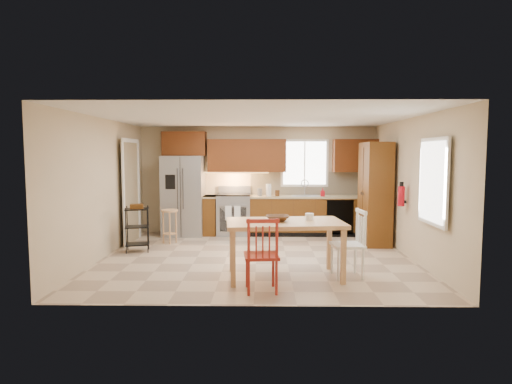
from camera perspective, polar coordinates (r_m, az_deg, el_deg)
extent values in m
plane|color=tan|center=(7.82, 0.05, -8.68)|extent=(5.50, 5.50, 0.00)
cube|color=silver|center=(7.63, 0.05, 9.88)|extent=(5.50, 5.00, 0.02)
cube|color=#CCB793|center=(10.12, 0.24, 1.62)|extent=(5.50, 0.02, 2.50)
cube|color=#CCB793|center=(5.14, -0.33, -1.76)|extent=(5.50, 0.02, 2.50)
cube|color=#CCB793|center=(8.14, -19.69, 0.48)|extent=(0.02, 5.00, 2.50)
cube|color=#CCB793|center=(8.07, 19.97, 0.43)|extent=(0.02, 5.00, 2.50)
cube|color=gray|center=(9.94, -9.63, -0.48)|extent=(0.92, 0.75, 1.82)
cube|color=gray|center=(9.91, -2.97, -3.06)|extent=(0.76, 0.63, 0.92)
cube|color=brown|center=(9.97, -6.12, -3.08)|extent=(0.30, 0.60, 0.90)
cube|color=brown|center=(9.97, 7.67, -3.10)|extent=(2.92, 0.60, 0.90)
cube|color=black|center=(9.77, 11.14, -3.32)|extent=(0.60, 0.02, 0.78)
cube|color=beige|center=(10.18, 7.53, 1.17)|extent=(2.92, 0.03, 0.55)
cube|color=#632E10|center=(10.09, -9.53, 6.37)|extent=(1.00, 0.35, 0.55)
cube|color=#632E10|center=(9.93, -1.21, 4.87)|extent=(1.80, 0.35, 0.75)
cube|color=#632E10|center=(10.15, 13.08, 4.75)|extent=(1.00, 0.35, 0.75)
cube|color=white|center=(10.13, 6.49, 3.86)|extent=(1.12, 0.04, 1.12)
cube|color=gray|center=(9.90, 6.60, -0.76)|extent=(0.62, 0.46, 0.16)
cube|color=#FFBF66|center=(9.93, -2.95, 2.59)|extent=(1.60, 0.30, 0.01)
imported|color=#B00C18|center=(9.83, 8.87, -0.03)|extent=(0.09, 0.09, 0.19)
cylinder|color=white|center=(9.78, 1.69, 0.27)|extent=(0.12, 0.12, 0.28)
cylinder|color=gray|center=(9.79, 0.51, -0.02)|extent=(0.11, 0.11, 0.18)
cylinder|color=#482913|center=(9.77, 2.86, -0.16)|extent=(0.10, 0.10, 0.14)
cube|color=brown|center=(9.14, 15.58, -0.20)|extent=(0.50, 0.95, 2.10)
cylinder|color=#B00C18|center=(8.19, 18.80, -0.53)|extent=(0.12, 0.12, 0.36)
cube|color=white|center=(6.96, 22.57, 1.30)|extent=(0.04, 1.02, 1.32)
cube|color=#8C7A59|center=(9.36, -16.42, -0.10)|extent=(0.04, 0.95, 2.10)
imported|color=#482913|center=(6.42, 2.90, -3.95)|extent=(0.38, 0.38, 0.09)
cylinder|color=white|center=(6.55, 7.13, -3.50)|extent=(0.15, 0.15, 0.16)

